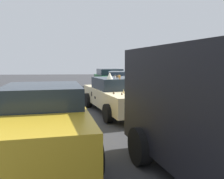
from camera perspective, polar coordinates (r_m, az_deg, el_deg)
ground_plane at (r=9.37m, az=1.84°, el=-5.46°), size 60.00×60.00×0.00m
art_car_decorated at (r=9.29m, az=1.76°, el=-1.31°), size 4.87×2.92×1.58m
parked_sedan_behind_left at (r=17.98m, az=-0.41°, el=2.70°), size 4.67×2.60×1.45m
parked_sedan_far_left at (r=13.77m, az=2.47°, el=1.42°), size 4.29×2.34×1.42m
parked_sedan_row_back_center at (r=5.48m, az=-16.25°, el=-6.52°), size 4.66×2.58×1.44m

